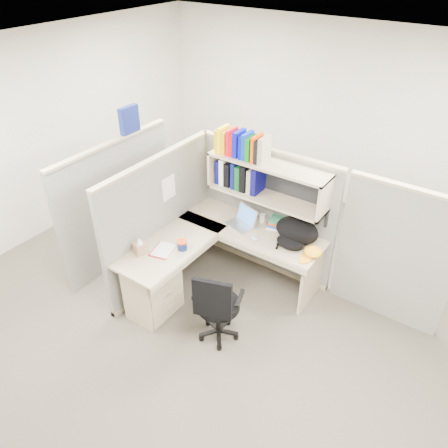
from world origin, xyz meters
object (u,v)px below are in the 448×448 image
Objects in this scene: snack_canister at (182,245)px; task_chair at (217,316)px; backpack at (294,233)px; desk at (179,274)px; laptop at (240,218)px.

task_chair is at bearing -23.10° from snack_canister.
backpack reaches higher than task_chair.
task_chair is (0.66, -0.19, -0.11)m from desk.
laptop is at bearing -177.14° from backpack.
task_chair is at bearing -16.28° from desk.
backpack reaches higher than snack_canister.
task_chair is (-0.28, -1.07, -0.54)m from backpack.
task_chair reaches higher than snack_canister.
backpack is at bearing 39.37° from snack_canister.
laptop reaches higher than task_chair.
task_chair reaches higher than desk.
task_chair is at bearing -50.85° from laptop.
desk is 1.36m from backpack.
snack_canister is at bearing -92.14° from laptop.
backpack is 4.39× the size of snack_canister.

